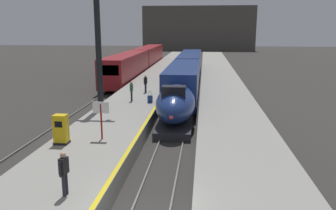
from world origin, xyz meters
The scene contains 17 objects.
platform_left centered at (-4.05, 24.75, 0.53)m, with size 4.80×110.00×1.05m, color gray.
platform_right centered at (4.05, 24.75, 0.53)m, with size 4.80×110.00×1.05m, color gray.
platform_left_safety_stripe centered at (-1.77, 24.75, 1.05)m, with size 0.20×107.80×0.01m, color yellow.
rail_main_left centered at (-0.75, 27.50, 0.06)m, with size 0.08×110.00×0.12m, color slate.
rail_main_right centered at (0.75, 27.50, 0.06)m, with size 0.08×110.00×0.12m, color slate.
rail_secondary_left centered at (-8.85, 27.50, 0.06)m, with size 0.08×110.00×0.12m, color slate.
rail_secondary_right centered at (-7.35, 27.50, 0.06)m, with size 0.08×110.00×0.12m, color slate.
highspeed_train_main centered at (0.00, 28.21, 1.93)m, with size 2.92×38.26×3.60m.
regional_train_adjacent centered at (-8.10, 42.53, 2.13)m, with size 2.85×36.60×3.80m.
station_column_mid centered at (-5.90, 14.21, 6.68)m, with size 4.00×0.68×9.38m.
passenger_near_edge centered at (-4.08, 17.07, 2.04)m, with size 0.23×0.57×1.69m.
passenger_mid_platform centered at (-3.56, 21.14, 2.04)m, with size 0.29×0.56×1.69m.
passenger_far_waiting centered at (-3.07, 0.24, 2.04)m, with size 0.28×0.56×1.69m.
rolling_suitcase centered at (-2.43, 16.62, 1.35)m, with size 0.40×0.22×0.98m.
ticket_machine_yellow centered at (-5.55, 5.84, 1.79)m, with size 0.76×0.62×1.60m.
departure_info_board centered at (-3.64, 6.88, 2.56)m, with size 0.90×0.10×2.12m.
terminus_back_wall centered at (0.00, 102.00, 7.00)m, with size 36.00×2.00×14.00m, color #4C4742.
Camera 1 is at (1.95, -11.09, 7.13)m, focal length 36.85 mm.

